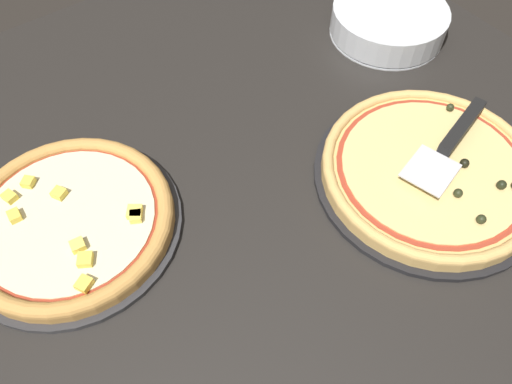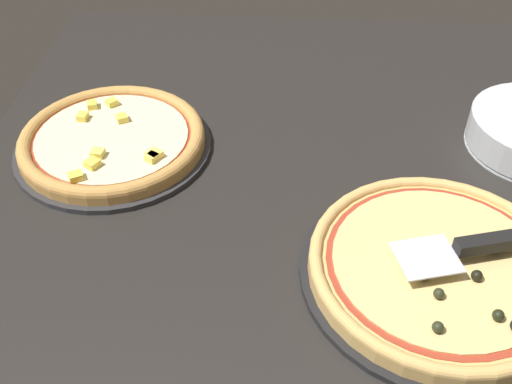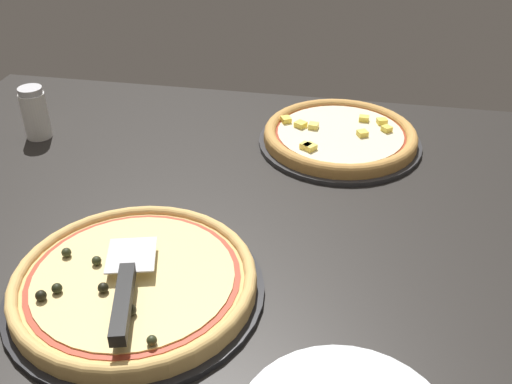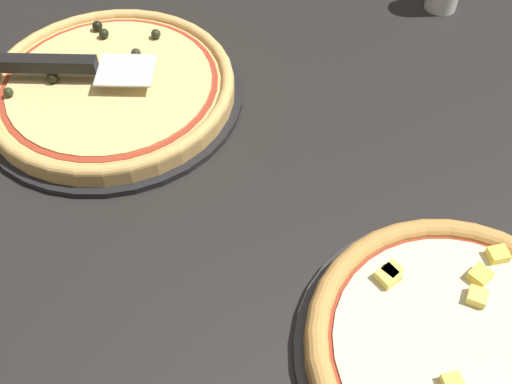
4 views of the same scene
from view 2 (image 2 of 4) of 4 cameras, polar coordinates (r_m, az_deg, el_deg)
ground_plane at (r=95.73cm, az=5.78°, el=-4.16°), size 149.13×121.97×3.60cm
pizza_pan_front at (r=90.35cm, az=16.81°, el=-7.63°), size 39.36×39.36×1.00cm
pizza_front at (r=88.80cm, az=17.09°, el=-6.73°), size 37.00×37.00×4.28cm
pizza_pan_back at (r=112.20cm, az=-13.38°, el=4.21°), size 35.44×35.44×1.00cm
pizza_back at (r=111.12cm, az=-13.53°, el=4.96°), size 33.32×33.32×3.17cm
serving_spatula at (r=89.11cm, az=21.35°, el=-4.61°), size 10.51×23.05×2.00cm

